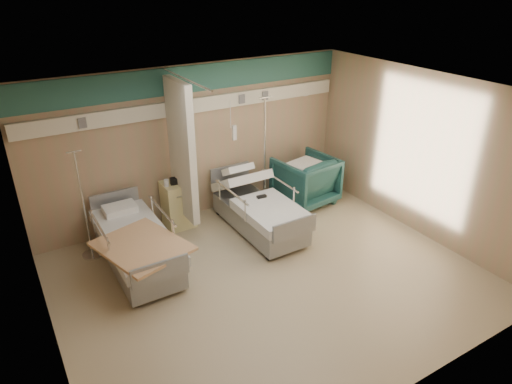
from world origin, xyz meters
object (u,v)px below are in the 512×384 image
visitor_armchair (305,180)px  iv_stand_left (89,236)px  bed_right (259,215)px  iv_stand_right (264,182)px  bedside_cabinet (178,204)px  bed_left (137,250)px

visitor_armchair → iv_stand_left: size_ratio=0.58×
bed_right → iv_stand_right: bearing=53.3°
iv_stand_right → iv_stand_left: (-3.42, -0.18, -0.07)m
bedside_cabinet → bed_left: bearing=-139.4°
bed_right → bedside_cabinet: size_ratio=2.54×
bed_right → iv_stand_left: iv_stand_left is taller
bed_left → bed_right: bearing=0.0°
bed_right → iv_stand_right: size_ratio=1.01×
bed_left → bedside_cabinet: bedside_cabinet is taller
bedside_cabinet → visitor_armchair: size_ratio=0.80×
bedside_cabinet → iv_stand_left: size_ratio=0.47×
bed_right → bed_left: 2.20m
bedside_cabinet → iv_stand_right: size_ratio=0.40×
bed_left → iv_stand_right: 3.01m
bedside_cabinet → iv_stand_left: bearing=-173.4°
bed_right → iv_stand_right: iv_stand_right is taller
iv_stand_left → visitor_armchair: bearing=-3.4°
iv_stand_left → iv_stand_right: bearing=3.0°
iv_stand_right → bed_right: bearing=-126.7°
bed_left → iv_stand_left: iv_stand_left is taller
bed_left → visitor_armchair: (3.56, 0.47, 0.17)m
bed_right → visitor_armchair: visitor_armchair is taller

